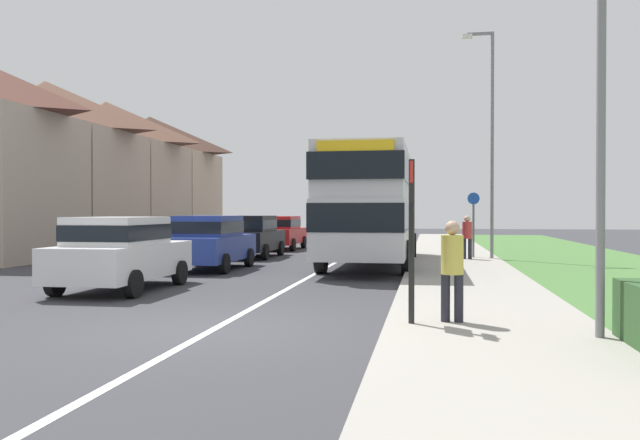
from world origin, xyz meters
TOP-DOWN VIEW (x-y plane):
  - ground_plane at (0.00, 0.00)m, footprint 120.00×120.00m
  - lane_marking_centre at (0.00, 8.00)m, footprint 0.14×60.00m
  - pavement_near_side at (4.20, 6.00)m, footprint 3.20×68.00m
  - double_decker_bus at (1.39, 11.92)m, footprint 2.80×9.98m
  - parked_car_white at (-3.71, 4.36)m, footprint 1.98×4.08m
  - parked_car_blue at (-3.46, 9.71)m, footprint 1.96×4.19m
  - parked_car_black at (-3.61, 15.10)m, footprint 1.89×4.11m
  - parked_car_red at (-3.71, 20.48)m, footprint 1.89×4.17m
  - pedestrian_at_stop at (3.61, 0.65)m, footprint 0.34×0.34m
  - pedestrian_walking_away at (4.61, 14.08)m, footprint 0.34×0.34m
  - bus_stop_sign at (3.00, 0.43)m, footprint 0.09×0.52m
  - cycle_route_sign at (4.90, 15.01)m, footprint 0.44×0.08m
  - street_lamp_near at (5.42, -0.25)m, footprint 1.14×0.20m
  - street_lamp_mid at (5.44, 14.73)m, footprint 1.14×0.20m
  - house_terrace_far_side at (-14.00, 20.20)m, footprint 7.70×22.12m

SIDE VIEW (x-z plane):
  - ground_plane at x=0.00m, z-range 0.00..0.00m
  - lane_marking_centre at x=0.00m, z-range 0.00..0.01m
  - pavement_near_side at x=4.20m, z-range 0.00..0.12m
  - parked_car_red at x=-3.71m, z-range 0.08..1.68m
  - parked_car_black at x=-3.61m, z-range 0.08..1.73m
  - parked_car_blue at x=-3.46m, z-range 0.08..1.77m
  - parked_car_white at x=-3.71m, z-range 0.08..1.77m
  - pedestrian_at_stop at x=3.61m, z-range 0.14..1.81m
  - pedestrian_walking_away at x=4.61m, z-range 0.14..1.81m
  - cycle_route_sign at x=4.90m, z-range 0.17..2.69m
  - bus_stop_sign at x=3.00m, z-range 0.24..2.84m
  - double_decker_bus at x=1.39m, z-range 0.29..3.99m
  - house_terrace_far_side at x=-14.00m, z-range 0.00..7.77m
  - street_lamp_near at x=5.42m, z-range 0.55..7.75m
  - street_lamp_mid at x=5.44m, z-range 0.56..8.90m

